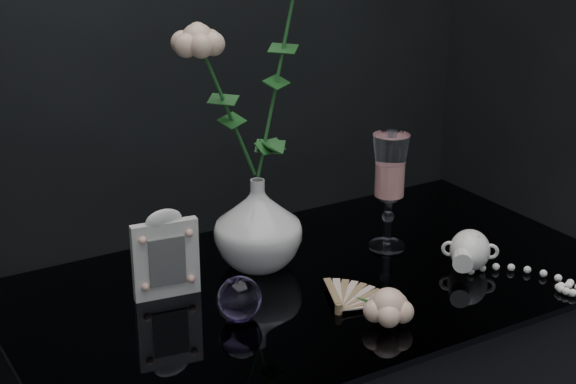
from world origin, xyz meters
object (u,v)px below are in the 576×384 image
vase (258,224)px  wine_glass (389,192)px  loose_rose (389,306)px  paperweight (240,298)px  pearl_jar (470,248)px  picture_frame (165,253)px

vase → wine_glass: (0.25, -0.05, 0.03)m
vase → loose_rose: 0.30m
loose_rose → vase: bearing=85.2°
vase → paperweight: size_ratio=2.33×
vase → loose_rose: size_ratio=0.94×
wine_glass → loose_rose: 0.30m
vase → pearl_jar: (0.32, -0.20, -0.04)m
loose_rose → pearl_jar: pearl_jar is taller
pearl_jar → paperweight: bearing=-145.4°
wine_glass → vase: bearing=167.8°
picture_frame → paperweight: size_ratio=2.21×
vase → picture_frame: bearing=-172.7°
vase → paperweight: 0.20m
wine_glass → pearl_jar: wine_glass is taller
picture_frame → pearl_jar: (0.51, -0.17, -0.04)m
wine_glass → loose_rose: (-0.17, -0.23, -0.08)m
wine_glass → pearl_jar: bearing=-63.2°
paperweight → pearl_jar: 0.44m
vase → wine_glass: 0.25m
wine_glass → paperweight: (-0.36, -0.10, -0.08)m
wine_glass → paperweight: wine_glass is taller
vase → paperweight: (-0.12, -0.15, -0.05)m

